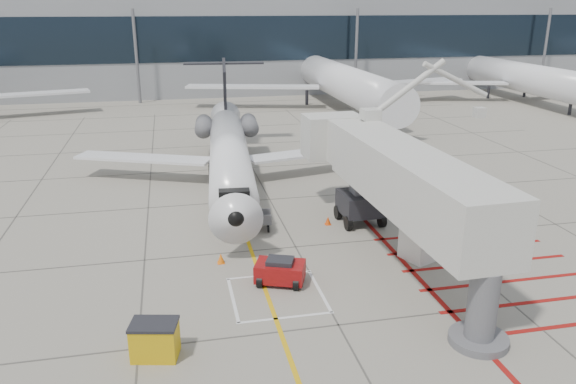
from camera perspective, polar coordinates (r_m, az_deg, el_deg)
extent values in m
plane|color=gray|center=(27.15, 2.66, -8.98)|extent=(260.00, 260.00, 0.00)
cone|color=orange|center=(28.92, -6.83, -6.71)|extent=(0.38, 0.38, 0.53)
cone|color=#E2460B|center=(33.66, 4.08, -2.90)|extent=(0.37, 0.37, 0.51)
cube|color=gray|center=(94.82, -2.20, 15.20)|extent=(180.00, 28.00, 14.00)
cube|color=black|center=(80.98, -0.43, 15.34)|extent=(180.00, 0.10, 6.00)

